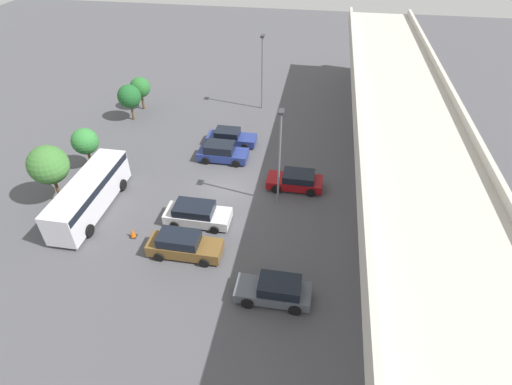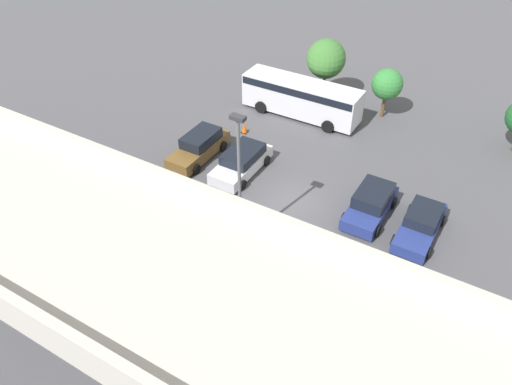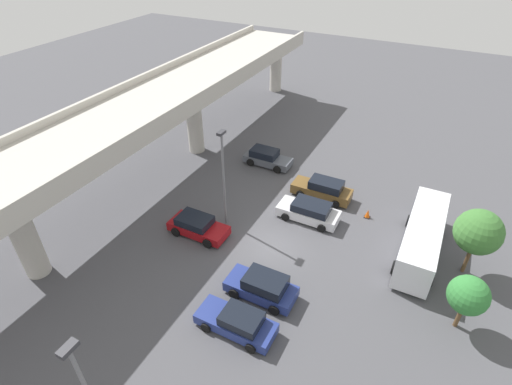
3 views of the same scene
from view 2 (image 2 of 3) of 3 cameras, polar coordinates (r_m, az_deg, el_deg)
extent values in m
plane|color=#4C4C51|center=(28.82, 4.10, -1.12)|extent=(117.14, 117.14, 0.00)
cube|color=#BCB7AD|center=(16.78, -14.94, -7.14)|extent=(54.67, 6.96, 0.90)
cube|color=#BCB7AD|center=(18.06, -8.30, 0.90)|extent=(54.67, 0.30, 0.55)
cube|color=#BCB7AD|center=(15.05, -24.05, -12.76)|extent=(54.67, 0.30, 0.55)
cube|color=navy|center=(27.80, 18.19, -3.83)|extent=(1.75, 4.54, 0.64)
cube|color=black|center=(27.70, 18.66, -2.42)|extent=(1.61, 2.21, 0.60)
cylinder|color=black|center=(26.82, 19.11, -6.53)|extent=(0.22, 0.61, 0.61)
cylinder|color=black|center=(26.97, 15.49, -5.28)|extent=(0.22, 0.61, 0.61)
cylinder|color=black|center=(28.94, 20.56, -3.02)|extent=(0.22, 0.61, 0.61)
cylinder|color=black|center=(29.09, 17.21, -1.88)|extent=(0.22, 0.61, 0.61)
cube|color=navy|center=(28.27, 12.87, -1.72)|extent=(1.85, 4.31, 0.69)
cube|color=black|center=(28.05, 13.28, -0.30)|extent=(1.70, 2.49, 0.72)
cylinder|color=black|center=(27.24, 13.70, -4.26)|extent=(0.22, 0.68, 0.68)
cylinder|color=black|center=(27.60, 10.03, -2.95)|extent=(0.22, 0.68, 0.68)
cylinder|color=black|center=(29.25, 15.45, -1.13)|extent=(0.22, 0.68, 0.68)
cylinder|color=black|center=(29.58, 12.01, 0.06)|extent=(0.22, 0.68, 0.68)
cube|color=maroon|center=(24.60, 0.91, -8.05)|extent=(1.85, 4.36, 0.64)
cube|color=black|center=(23.98, 0.57, -7.51)|extent=(1.71, 2.44, 0.56)
cylinder|color=black|center=(25.86, 0.57, -5.63)|extent=(0.22, 0.71, 0.71)
cylinder|color=black|center=(25.25, 4.33, -7.14)|extent=(0.22, 0.71, 0.71)
cylinder|color=black|center=(24.28, -2.67, -9.48)|extent=(0.22, 0.71, 0.71)
cylinder|color=black|center=(23.63, 1.29, -11.23)|extent=(0.22, 0.71, 0.71)
cube|color=silver|center=(30.77, -1.69, 3.21)|extent=(1.90, 4.66, 0.73)
cube|color=black|center=(30.54, -1.49, 4.42)|extent=(1.74, 2.76, 0.59)
cylinder|color=black|center=(29.51, -1.56, 0.88)|extent=(0.22, 0.63, 0.63)
cylinder|color=black|center=(30.38, -4.67, 2.03)|extent=(0.22, 0.63, 0.63)
cylinder|color=black|center=(31.51, 1.21, 3.68)|extent=(0.22, 0.63, 0.63)
cylinder|color=black|center=(32.32, -1.79, 4.68)|extent=(0.22, 0.63, 0.63)
cube|color=brown|center=(32.22, -6.58, 4.85)|extent=(1.70, 4.82, 0.79)
cube|color=black|center=(32.04, -6.32, 6.23)|extent=(1.56, 2.62, 0.67)
cylinder|color=black|center=(30.95, -6.84, 2.67)|extent=(0.22, 0.65, 0.65)
cylinder|color=black|center=(31.88, -9.38, 3.59)|extent=(0.22, 0.65, 0.65)
cylinder|color=black|center=(32.92, -3.79, 5.33)|extent=(0.22, 0.65, 0.65)
cylinder|color=black|center=(33.79, -6.27, 6.14)|extent=(0.22, 0.65, 0.65)
cube|color=#515660|center=(30.21, -17.29, 0.38)|extent=(1.73, 4.38, 0.65)
cube|color=black|center=(29.64, -18.01, 0.99)|extent=(1.59, 2.41, 0.67)
cylinder|color=black|center=(31.56, -16.68, 1.98)|extent=(0.22, 0.72, 0.72)
cylinder|color=black|center=(30.46, -14.30, 0.98)|extent=(0.22, 0.72, 0.72)
cylinder|color=black|center=(30.25, -20.17, -0.73)|extent=(0.22, 0.72, 0.72)
cylinder|color=black|center=(29.10, -17.82, -1.87)|extent=(0.22, 0.72, 0.72)
cube|color=silver|center=(36.35, 5.20, 10.75)|extent=(8.60, 2.20, 2.35)
cube|color=black|center=(35.96, 5.28, 11.92)|extent=(8.43, 2.25, 0.52)
cylinder|color=black|center=(36.85, 9.66, 9.02)|extent=(0.89, 0.29, 0.89)
cylinder|color=black|center=(35.02, 8.22, 7.49)|extent=(0.89, 0.29, 0.89)
cylinder|color=black|center=(38.74, 2.28, 11.13)|extent=(0.89, 0.29, 0.89)
cylinder|color=black|center=(37.01, 0.58, 9.74)|extent=(0.89, 0.29, 0.89)
cylinder|color=slate|center=(23.89, -1.89, 0.64)|extent=(0.16, 0.16, 7.41)
cube|color=#333338|center=(21.74, -2.10, 8.54)|extent=(0.70, 0.35, 0.20)
cylinder|color=brown|center=(37.47, 14.34, 9.52)|extent=(0.24, 0.24, 1.63)
sphere|color=#337F38|center=(36.68, 14.77, 11.88)|extent=(2.17, 2.17, 2.17)
cylinder|color=brown|center=(38.70, 7.72, 11.82)|extent=(0.24, 0.24, 2.15)
sphere|color=#3D7533|center=(37.72, 8.02, 14.90)|extent=(2.85, 2.85, 2.85)
cube|color=black|center=(34.87, -1.32, 6.92)|extent=(0.44, 0.44, 0.04)
cone|color=#EA590F|center=(34.69, -1.33, 7.38)|extent=(0.40, 0.40, 0.70)
camera|label=1|loc=(36.41, -45.68, 30.75)|focal=28.00mm
camera|label=3|loc=(30.00, 56.78, 25.51)|focal=28.00mm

